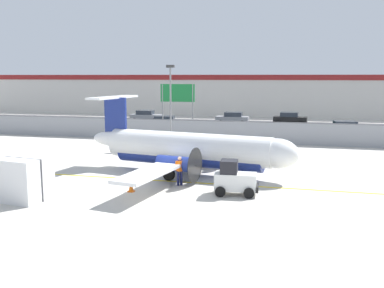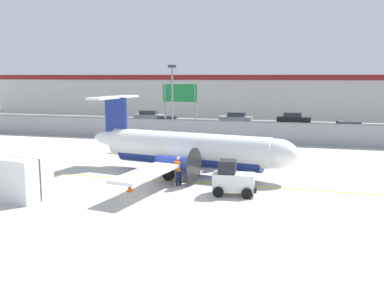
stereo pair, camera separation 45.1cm
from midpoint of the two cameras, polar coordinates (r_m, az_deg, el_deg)
The scene contains 17 objects.
ground_plane at distance 26.08m, azimuth -2.83°, elevation -4.94°, with size 140.00×140.00×0.01m.
perimeter_fence at distance 41.17m, azimuth 3.90°, elevation 1.79°, with size 98.00×0.10×2.10m.
parking_lot_strip at distance 52.55m, azimuth 6.27°, elevation 2.18°, with size 98.00×17.00×0.12m.
background_building at distance 70.58m, azimuth 8.57°, elevation 6.48°, with size 91.00×8.10×6.50m.
commuter_airplane at distance 27.61m, azimuth 0.43°, elevation -0.76°, with size 14.51×16.04×4.92m.
baggage_tug at distance 23.02m, azimuth 6.02°, elevation -4.70°, with size 2.40×1.51×1.88m.
ground_crew_worker at distance 24.89m, azimuth -1.28°, elevation -3.37°, with size 0.48×0.48×1.70m.
cargo_container at distance 23.68m, azimuth -21.20°, elevation -4.28°, with size 2.66×2.32×2.20m.
traffic_cone_near_left at distance 23.90m, azimuth -7.78°, elevation -5.56°, with size 0.36×0.36×0.64m.
traffic_cone_near_right at distance 28.61m, azimuth 7.25°, elevation -3.11°, with size 0.36×0.36×0.64m.
parked_car_0 at distance 58.70m, azimuth -5.45°, elevation 3.73°, with size 4.29×2.20×1.58m.
parked_car_1 at distance 50.29m, azimuth -3.14°, elevation 2.86°, with size 4.37×2.39×1.58m.
parked_car_2 at distance 55.65m, azimuth 6.12°, elevation 3.42°, with size 4.22×2.04×1.58m.
parked_car_3 at distance 56.48m, azimuth 13.63°, elevation 3.30°, with size 4.30×2.22×1.58m.
parked_car_4 at distance 47.09m, azimuth 20.49°, elevation 1.88°, with size 4.37×2.38×1.58m.
apron_light_pole at distance 38.12m, azimuth -2.30°, elevation 6.03°, with size 0.70×0.30×7.27m.
highway_sign at distance 43.87m, azimuth -1.32°, elevation 6.22°, with size 3.60×0.14×5.50m.
Camera 2 is at (7.91, -22.05, 6.31)m, focal length 40.00 mm.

